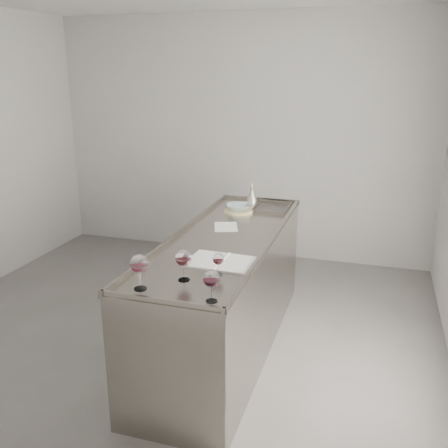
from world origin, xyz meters
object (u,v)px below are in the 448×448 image
(wine_glass_right, at_px, (211,279))
(counter, at_px, (225,293))
(wine_funnel, at_px, (252,197))
(wine_glass_left, at_px, (139,265))
(wine_glass_small, at_px, (218,260))
(notebook, at_px, (222,262))
(ceramic_bowl, at_px, (238,207))
(wine_glass_middle, at_px, (183,258))

(wine_glass_right, bearing_deg, counter, 103.41)
(wine_glass_right, distance_m, wine_funnel, 2.18)
(wine_glass_left, distance_m, wine_glass_right, 0.46)
(wine_glass_small, bearing_deg, counter, 103.98)
(notebook, height_order, ceramic_bowl, ceramic_bowl)
(wine_glass_right, relative_size, notebook, 0.40)
(wine_glass_right, height_order, wine_funnel, wine_funnel)
(wine_glass_middle, height_order, wine_funnel, same)
(wine_glass_left, relative_size, ceramic_bowl, 1.01)
(ceramic_bowl, distance_m, wine_funnel, 0.36)
(counter, distance_m, wine_glass_right, 1.26)
(notebook, height_order, wine_funnel, wine_funnel)
(wine_glass_small, relative_size, notebook, 0.31)
(counter, xyz_separation_m, wine_glass_small, (0.18, -0.71, 0.57))
(wine_glass_left, height_order, wine_glass_small, wine_glass_left)
(ceramic_bowl, bearing_deg, wine_glass_middle, -86.48)
(wine_glass_middle, relative_size, notebook, 0.43)
(wine_glass_small, bearing_deg, wine_glass_right, -77.69)
(counter, height_order, wine_funnel, wine_funnel)
(wine_glass_right, bearing_deg, notebook, 101.85)
(wine_glass_left, relative_size, wine_glass_middle, 1.07)
(wine_glass_middle, relative_size, wine_glass_right, 1.08)
(wine_glass_small, relative_size, wine_funnel, 0.71)
(counter, bearing_deg, wine_glass_left, -100.60)
(wine_glass_middle, height_order, wine_glass_small, wine_glass_middle)
(counter, relative_size, wine_glass_middle, 12.08)
(wine_glass_small, distance_m, notebook, 0.22)
(wine_funnel, bearing_deg, counter, -86.72)
(wine_glass_small, xyz_separation_m, ceramic_bowl, (-0.27, 1.43, -0.05))
(wine_glass_left, bearing_deg, wine_funnel, 86.39)
(wine_glass_middle, distance_m, wine_funnel, 1.93)
(wine_glass_right, xyz_separation_m, ceramic_bowl, (-0.35, 1.80, -0.09))
(counter, bearing_deg, wine_funnel, 93.28)
(notebook, bearing_deg, wine_glass_right, -75.54)
(wine_glass_right, relative_size, ceramic_bowl, 0.87)
(wine_glass_left, height_order, notebook, wine_glass_left)
(notebook, bearing_deg, wine_glass_small, -76.39)
(wine_glass_right, bearing_deg, ceramic_bowl, 101.07)
(wine_glass_right, distance_m, ceramic_bowl, 1.84)
(notebook, bearing_deg, wine_funnel, 99.79)
(wine_glass_left, relative_size, wine_glass_small, 1.50)
(wine_glass_middle, height_order, wine_glass_right, wine_glass_middle)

